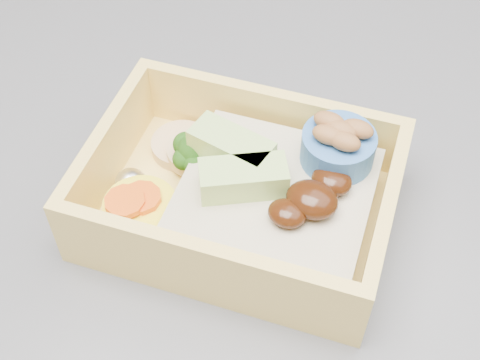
% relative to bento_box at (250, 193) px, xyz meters
% --- Properties ---
extents(bento_box, '(0.21, 0.16, 0.07)m').
position_rel_bento_box_xyz_m(bento_box, '(0.00, 0.00, 0.00)').
color(bento_box, '#FFD869').
rests_on(bento_box, island).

